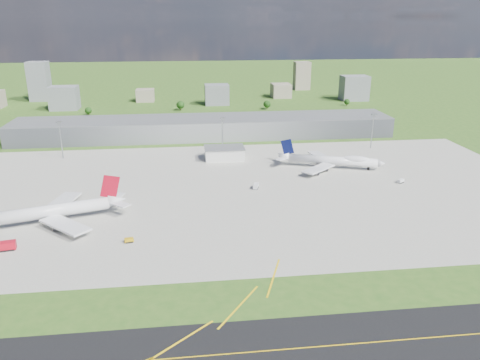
{
  "coord_description": "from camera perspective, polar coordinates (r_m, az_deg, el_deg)",
  "views": [
    {
      "loc": [
        -15.5,
        -205.47,
        92.32
      ],
      "look_at": [
        12.49,
        30.38,
        9.0
      ],
      "focal_mm": 35.0,
      "sensor_mm": 36.0,
      "label": 1
    }
  ],
  "objects": [
    {
      "name": "tree_far_e",
      "position": [
        528.27,
        12.91,
        9.29
      ],
      "size": [
        6.3,
        6.3,
        7.7
      ],
      "color": "#382314",
      "rests_on": "ground"
    },
    {
      "name": "bldg_tall_e",
      "position": [
        639.14,
        7.54,
        12.49
      ],
      "size": [
        20.0,
        18.0,
        36.0
      ],
      "primitive_type": "cube",
      "color": "gray",
      "rests_on": "ground"
    },
    {
      "name": "tug_yellow",
      "position": [
        208.88,
        -13.37,
        -7.17
      ],
      "size": [
        4.18,
        2.89,
        1.88
      ],
      "rotation": [
        0.0,
        0.0,
        0.2
      ],
      "color": "#CC9D0C",
      "rests_on": "ground"
    },
    {
      "name": "mast_center",
      "position": [
        330.03,
        -2.17,
        6.25
      ],
      "size": [
        3.5,
        2.0,
        25.9
      ],
      "color": "gray",
      "rests_on": "ground"
    },
    {
      "name": "bldg_ce",
      "position": [
        573.58,
        5.01,
        10.81
      ],
      "size": [
        22.0,
        24.0,
        16.0
      ],
      "primitive_type": "cube",
      "color": "gray",
      "rests_on": "ground"
    },
    {
      "name": "tree_w",
      "position": [
        487.77,
        -18.01,
        8.07
      ],
      "size": [
        6.75,
        6.75,
        8.25
      ],
      "color": "#382314",
      "rests_on": "ground"
    },
    {
      "name": "bldg_e",
      "position": [
        566.1,
        13.76,
        10.84
      ],
      "size": [
        30.0,
        22.0,
        28.0
      ],
      "primitive_type": "cube",
      "color": "slate",
      "rests_on": "ground"
    },
    {
      "name": "airliner_red_twin",
      "position": [
        237.92,
        -22.22,
        -3.62
      ],
      "size": [
        72.17,
        55.09,
        20.19
      ],
      "rotation": [
        0.0,
        0.0,
        3.43
      ],
      "color": "silver",
      "rests_on": "ground"
    },
    {
      "name": "airliner_blue_quad",
      "position": [
        305.7,
        11.22,
        2.34
      ],
      "size": [
        65.8,
        50.34,
        17.72
      ],
      "rotation": [
        0.0,
        0.0,
        -0.33
      ],
      "color": "silver",
      "rests_on": "ground"
    },
    {
      "name": "van_white_far",
      "position": [
        289.21,
        19.01,
        -0.14
      ],
      "size": [
        4.72,
        4.02,
        2.27
      ],
      "rotation": [
        0.0,
        0.0,
        0.57
      ],
      "color": "white",
      "rests_on": "ground"
    },
    {
      "name": "ops_building",
      "position": [
        319.0,
        -1.92,
        3.25
      ],
      "size": [
        26.0,
        16.0,
        8.0
      ],
      "primitive_type": "cube",
      "color": "silver",
      "rests_on": "ground"
    },
    {
      "name": "mast_west",
      "position": [
        339.72,
        -21.08,
        5.34
      ],
      "size": [
        3.5,
        2.0,
        25.9
      ],
      "color": "gray",
      "rests_on": "ground"
    },
    {
      "name": "apron",
      "position": [
        263.48,
        -0.78,
        -1.17
      ],
      "size": [
        360.0,
        190.0,
        0.08
      ],
      "primitive_type": "cube",
      "color": "gray",
      "rests_on": "ground"
    },
    {
      "name": "bldg_w",
      "position": [
        526.73,
        -20.64,
        9.34
      ],
      "size": [
        28.0,
        22.0,
        24.0
      ],
      "primitive_type": "cube",
      "color": "slate",
      "rests_on": "ground"
    },
    {
      "name": "fire_truck",
      "position": [
        219.44,
        -26.74,
        -7.23
      ],
      "size": [
        9.15,
        4.7,
        3.84
      ],
      "rotation": [
        0.0,
        0.0,
        0.17
      ],
      "color": "#B60D1D",
      "rests_on": "ground"
    },
    {
      "name": "van_white_near",
      "position": [
        264.68,
        1.95,
        -0.77
      ],
      "size": [
        4.08,
        5.97,
        2.76
      ],
      "rotation": [
        0.0,
        0.0,
        1.24
      ],
      "color": "silver",
      "rests_on": "ground"
    },
    {
      "name": "bldg_cw",
      "position": [
        553.89,
        -11.47,
        10.09
      ],
      "size": [
        20.0,
        18.0,
        14.0
      ],
      "primitive_type": "cube",
      "color": "gray",
      "rests_on": "ground"
    },
    {
      "name": "bldg_c",
      "position": [
        523.05,
        -2.84,
        10.36
      ],
      "size": [
        26.0,
        20.0,
        22.0
      ],
      "primitive_type": "cube",
      "color": "slate",
      "rests_on": "ground"
    },
    {
      "name": "bldg_tall_w",
      "position": [
        593.09,
        -23.27,
        10.99
      ],
      "size": [
        22.0,
        20.0,
        44.0
      ],
      "primitive_type": "cube",
      "color": "slate",
      "rests_on": "ground"
    },
    {
      "name": "terminal",
      "position": [
        380.37,
        -4.29,
        6.39
      ],
      "size": [
        300.0,
        42.0,
        15.0
      ],
      "primitive_type": "cube",
      "color": "gray",
      "rests_on": "ground"
    },
    {
      "name": "tree_e",
      "position": [
        495.68,
        3.31,
        9.21
      ],
      "size": [
        7.65,
        7.65,
        9.35
      ],
      "color": "#382314",
      "rests_on": "ground"
    },
    {
      "name": "mast_east",
      "position": [
        355.85,
        15.89,
        6.49
      ],
      "size": [
        3.5,
        2.0,
        25.9
      ],
      "color": "gray",
      "rests_on": "ground"
    },
    {
      "name": "ground",
      "position": [
        367.59,
        -4.15,
        4.73
      ],
      "size": [
        1400.0,
        1400.0,
        0.0
      ],
      "primitive_type": "plane",
      "color": "#30591C",
      "rests_on": "ground"
    },
    {
      "name": "tree_c",
      "position": [
        493.13,
        -7.28,
        9.08
      ],
      "size": [
        8.1,
        8.1,
        9.9
      ],
      "color": "#382314",
      "rests_on": "ground"
    }
  ]
}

